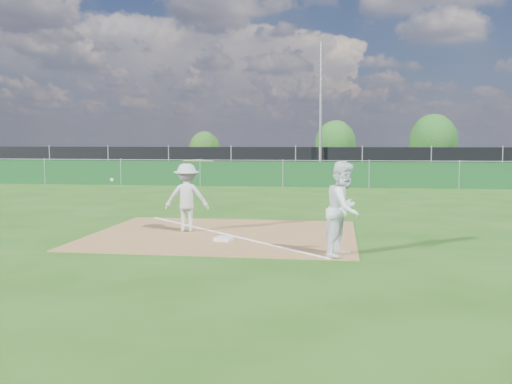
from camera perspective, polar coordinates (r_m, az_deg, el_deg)
ground at (r=22.00m, az=1.43°, el=-0.51°), size 90.00×90.00×0.00m
infield_dirt at (r=13.18m, az=-3.25°, el=-4.25°), size 6.00×5.00×0.02m
foul_line at (r=13.17m, az=-3.25°, el=-4.19°), size 5.01×5.01×0.01m
green_fence at (r=26.91m, az=2.70°, el=1.79°), size 44.00×0.05×1.20m
dirt_mound at (r=31.22m, az=-5.85°, el=2.20°), size 3.38×2.60×1.17m
black_fence at (r=34.86m, az=3.98°, el=3.03°), size 46.00×0.04×1.80m
parking_lot at (r=39.88m, az=4.51°, el=2.00°), size 46.00×9.00×0.01m
light_pole at (r=34.51m, az=6.48°, el=8.14°), size 0.16×0.16×8.00m
first_base at (r=12.32m, az=-3.24°, el=-4.68°), size 0.42×0.42×0.07m
play_at_first at (r=13.55m, az=-6.94°, el=-0.55°), size 2.38×0.78×1.61m
runner at (r=10.74m, az=8.78°, el=-1.69°), size 0.94×1.05×1.78m
car_left at (r=40.40m, az=-6.34°, el=3.10°), size 4.66×2.54×1.50m
car_mid at (r=40.30m, az=2.94°, el=3.15°), size 4.74×1.75×1.55m
car_right at (r=39.76m, az=11.26°, el=2.89°), size 4.80×2.22×1.36m
tree_left at (r=46.64m, az=-5.17°, el=4.30°), size 2.49×2.49×2.96m
tree_mid at (r=46.24m, az=7.95°, el=4.82°), size 3.23×3.23×3.83m
tree_right at (r=45.08m, az=17.32°, el=4.89°), size 3.55×3.55×4.21m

